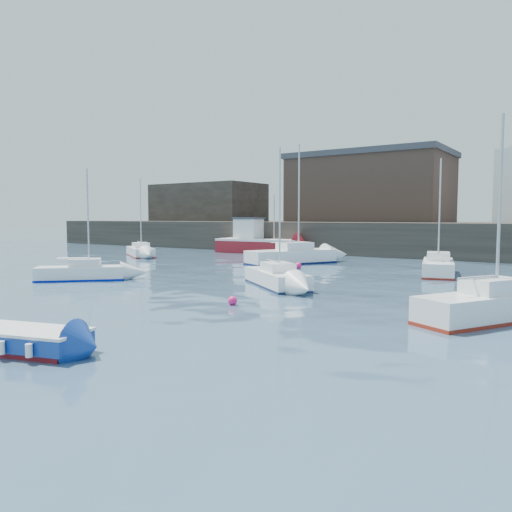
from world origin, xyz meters
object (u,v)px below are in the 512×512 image
Objects in this scene: sailboat_c at (486,306)px; buoy_far at (298,268)px; sailboat_f at (438,267)px; buoy_mid at (233,305)px; sailboat_b at (276,278)px; sailboat_e at (140,251)px; sailboat_h at (291,256)px; fishing_boat at (257,242)px; sailboat_a at (81,272)px; blue_dinghy at (25,339)px.

sailboat_c is 18.00m from buoy_far.
sailboat_f reaches higher than sailboat_c.
sailboat_c reaches higher than buoy_mid.
sailboat_c reaches higher than sailboat_b.
sailboat_h is at bearing 5.62° from sailboat_e.
buoy_mid is at bearing -57.96° from fishing_boat.
fishing_boat is 11.43m from sailboat_e.
sailboat_a is 16.93m from sailboat_e.
sailboat_e is 26.50m from buoy_mid.
blue_dinghy is 14.14m from sailboat_b.
sailboat_e is 0.97× the size of sailboat_f.
sailboat_b reaches higher than sailboat_a.
fishing_boat is 33.37m from sailboat_c.
sailboat_a is 14.10m from buoy_far.
sailboat_e reaches higher than sailboat_b.
sailboat_c is 9.23m from buoy_mid.
sailboat_f is (5.46, 9.79, 0.05)m from sailboat_b.
sailboat_b is 9.06m from buoy_far.
sailboat_b is at bearing -53.76° from fishing_boat.
buoy_mid is (1.35, -5.48, -0.45)m from sailboat_b.
blue_dinghy is 9.52× the size of buoy_mid.
sailboat_a is 11.04m from sailboat_b.
sailboat_e reaches higher than sailboat_a.
fishing_boat is 21.89m from sailboat_f.
sailboat_a reaches higher than fishing_boat.
buoy_far is (-4.53, 22.48, -0.35)m from blue_dinghy.
buoy_mid is at bearing -35.09° from sailboat_e.
sailboat_c is (24.50, -22.65, -0.55)m from fishing_boat.
fishing_boat is at bearing 114.60° from blue_dinghy.
sailboat_b is 5.66m from buoy_mid.
blue_dinghy is at bearing -41.69° from sailboat_a.
sailboat_f is 18.88× the size of buoy_mid.
buoy_mid is (15.56, -24.86, -1.08)m from fishing_boat.
sailboat_b is 10.80m from sailboat_c.
sailboat_h is at bearing 72.61° from sailboat_a.
sailboat_a is at bearing -178.24° from sailboat_c.
sailboat_a is at bearing -53.78° from sailboat_e.
blue_dinghy is 0.52× the size of sailboat_b.
sailboat_a is at bearing 172.32° from buoy_mid.
sailboat_c is 0.77× the size of sailboat_h.
sailboat_h is at bearing 104.86° from blue_dinghy.
blue_dinghy reaches higher than buoy_far.
sailboat_h is 23.96× the size of buoy_mid.
sailboat_h is (-11.06, 1.41, 0.09)m from sailboat_f.
sailboat_e is (-30.63, 13.03, -0.08)m from sailboat_c.
blue_dinghy is at bearing -91.55° from buoy_mid.
blue_dinghy is 0.52× the size of sailboat_c.
sailboat_b is 12.53m from sailboat_h.
blue_dinghy is 36.82m from fishing_boat.
blue_dinghy is 22.93m from buoy_far.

